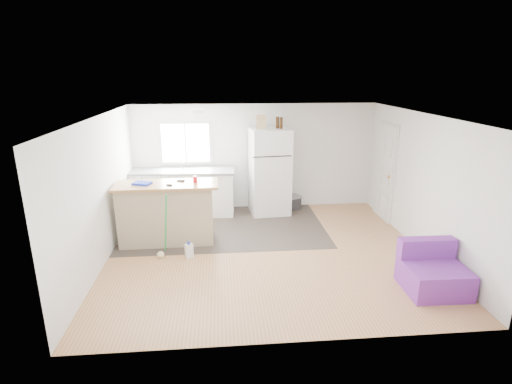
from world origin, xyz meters
TOP-DOWN VIEW (x-y plane):
  - room at (0.00, 0.00)m, footprint 5.51×5.01m
  - vinyl_zone at (-0.73, 1.25)m, footprint 4.05×2.50m
  - window at (-1.55, 2.49)m, footprint 1.18×0.06m
  - interior_door at (2.72, 1.55)m, footprint 0.11×0.92m
  - ceiling_fixture at (-1.20, 1.20)m, footprint 0.30×0.30m
  - kitchen_cabinets at (-1.62, 2.15)m, footprint 2.31×0.85m
  - peninsula at (-1.80, 0.60)m, footprint 1.87×0.74m
  - refrigerator at (0.30, 2.09)m, footprint 0.91×0.87m
  - cooler at (0.82, 2.22)m, footprint 0.51×0.44m
  - purple_seat at (2.28, -1.47)m, footprint 0.86×0.81m
  - cleaner_jug at (-1.36, -0.10)m, footprint 0.16×0.14m
  - mop at (-1.82, -0.04)m, footprint 0.25×0.32m
  - red_cup at (-1.25, 0.63)m, footprint 0.10×0.10m
  - blue_tray at (-2.19, 0.58)m, footprint 0.36×0.31m
  - tool_a at (-1.52, 0.73)m, footprint 0.15×0.07m
  - tool_b at (-1.70, 0.46)m, footprint 0.11×0.06m
  - cardboard_box at (0.10, 2.05)m, footprint 0.21×0.12m
  - bottle_left at (0.53, 2.02)m, footprint 0.08×0.08m
  - bottle_right at (0.46, 2.09)m, footprint 0.08×0.08m

SIDE VIEW (x-z plane):
  - vinyl_zone at x=-0.73m, z-range 0.00..0.00m
  - cleaner_jug at x=-1.36m, z-range -0.02..0.27m
  - cooler at x=0.82m, z-range 0.00..0.33m
  - mop at x=-1.82m, z-range -0.34..0.81m
  - purple_seat at x=2.28m, z-range -0.09..0.60m
  - kitchen_cabinets at x=-1.62m, z-range -0.14..1.17m
  - peninsula at x=-1.80m, z-range 0.01..1.15m
  - refrigerator at x=0.30m, z-range 0.00..1.91m
  - interior_door at x=2.72m, z-range -0.03..2.07m
  - tool_b at x=-1.70m, z-range 1.14..1.17m
  - tool_a at x=-1.52m, z-range 1.14..1.17m
  - blue_tray at x=-2.19m, z-range 1.14..1.18m
  - room at x=0.00m, z-range -0.01..2.41m
  - red_cup at x=-1.25m, z-range 1.14..1.26m
  - window at x=-1.55m, z-range 1.06..2.04m
  - bottle_left at x=0.53m, z-range 1.91..2.16m
  - bottle_right at x=0.46m, z-range 1.91..2.16m
  - cardboard_box at x=0.10m, z-range 1.91..2.21m
  - ceiling_fixture at x=-1.20m, z-range 2.32..2.40m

